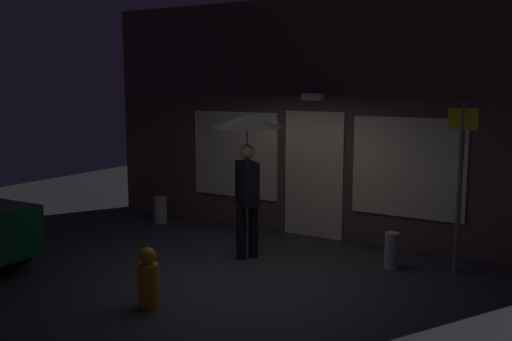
# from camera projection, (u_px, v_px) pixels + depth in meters

# --- Properties ---
(ground_plane) EXTENTS (18.00, 18.00, 0.00)m
(ground_plane) POSITION_uv_depth(u_px,v_px,m) (248.00, 270.00, 8.37)
(ground_plane) COLOR #2D2D33
(building_facade) EXTENTS (8.83, 0.48, 4.13)m
(building_facade) POSITION_uv_depth(u_px,v_px,m) (319.00, 120.00, 10.04)
(building_facade) COLOR brown
(building_facade) RESTS_ON ground
(person_with_umbrella) EXTENTS (1.10, 1.10, 2.21)m
(person_with_umbrella) POSITION_uv_depth(u_px,v_px,m) (247.00, 148.00, 8.70)
(person_with_umbrella) COLOR black
(person_with_umbrella) RESTS_ON ground
(street_sign_post) EXTENTS (0.40, 0.07, 2.44)m
(street_sign_post) POSITION_uv_depth(u_px,v_px,m) (460.00, 177.00, 8.09)
(street_sign_post) COLOR #595B60
(street_sign_post) RESTS_ON ground
(sidewalk_bollard) EXTENTS (0.21, 0.21, 0.54)m
(sidewalk_bollard) POSITION_uv_depth(u_px,v_px,m) (392.00, 251.00, 8.40)
(sidewalk_bollard) COLOR #9E998E
(sidewalk_bollard) RESTS_ON ground
(sidewalk_bollard_2) EXTENTS (0.26, 0.26, 0.50)m
(sidewalk_bollard_2) POSITION_uv_depth(u_px,v_px,m) (160.00, 210.00, 11.15)
(sidewalk_bollard_2) COLOR #B2A899
(sidewalk_bollard_2) RESTS_ON ground
(fire_hydrant) EXTENTS (0.26, 0.26, 0.74)m
(fire_hydrant) POSITION_uv_depth(u_px,v_px,m) (148.00, 280.00, 6.96)
(fire_hydrant) COLOR gold
(fire_hydrant) RESTS_ON ground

